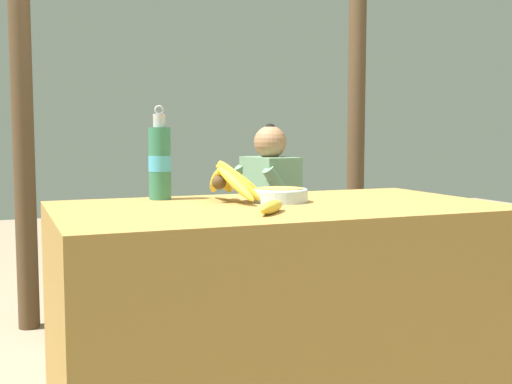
% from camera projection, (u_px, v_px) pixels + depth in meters
% --- Properties ---
extents(market_counter, '(1.45, 0.82, 0.77)m').
position_uv_depth(market_counter, '(279.00, 319.00, 2.15)').
color(market_counter, olive).
rests_on(market_counter, ground_plane).
extents(banana_bunch_ripe, '(0.20, 0.36, 0.15)m').
position_uv_depth(banana_bunch_ripe, '(231.00, 181.00, 2.19)').
color(banana_bunch_ripe, '#4C381E').
rests_on(banana_bunch_ripe, market_counter).
extents(serving_bowl, '(0.19, 0.19, 0.05)m').
position_uv_depth(serving_bowl, '(280.00, 194.00, 2.19)').
color(serving_bowl, silver).
rests_on(serving_bowl, market_counter).
extents(water_bottle, '(0.08, 0.08, 0.33)m').
position_uv_depth(water_bottle, '(160.00, 162.00, 2.27)').
color(water_bottle, '#337556').
rests_on(water_bottle, market_counter).
extents(loose_banana_front, '(0.15, 0.17, 0.04)m').
position_uv_depth(loose_banana_front, '(271.00, 207.00, 1.88)').
color(loose_banana_front, gold).
rests_on(loose_banana_front, market_counter).
extents(wooden_bench, '(1.63, 0.32, 0.41)m').
position_uv_depth(wooden_bench, '(221.00, 257.00, 3.42)').
color(wooden_bench, brown).
rests_on(wooden_bench, ground_plane).
extents(seated_vendor, '(0.43, 0.41, 1.06)m').
position_uv_depth(seated_vendor, '(262.00, 208.00, 3.45)').
color(seated_vendor, '#232328').
rests_on(seated_vendor, ground_plane).
extents(banana_bunch_green, '(0.19, 0.28, 0.13)m').
position_uv_depth(banana_bunch_green, '(145.00, 239.00, 3.26)').
color(banana_bunch_green, '#4C381E').
rests_on(banana_bunch_green, wooden_bench).
extents(support_post_near, '(0.11, 0.11, 2.69)m').
position_uv_depth(support_post_near, '(21.00, 65.00, 3.20)').
color(support_post_near, '#4C3823').
rests_on(support_post_near, ground_plane).
extents(support_post_far, '(0.11, 0.11, 2.69)m').
position_uv_depth(support_post_far, '(357.00, 77.00, 3.92)').
color(support_post_far, '#4C3823').
rests_on(support_post_far, ground_plane).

